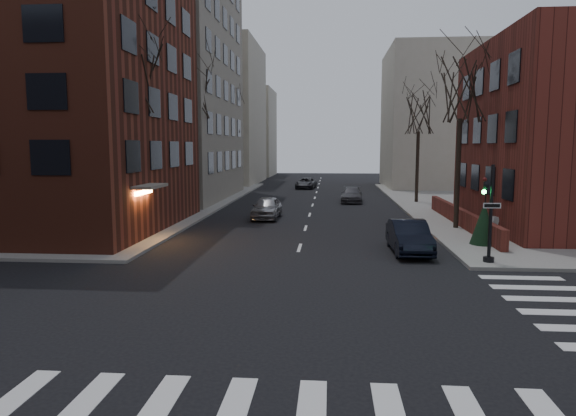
{
  "coord_description": "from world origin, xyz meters",
  "views": [
    {
      "loc": [
        1.46,
        -12.35,
        4.91
      ],
      "look_at": [
        -0.52,
        11.49,
        2.0
      ],
      "focal_mm": 32.0,
      "sensor_mm": 36.0,
      "label": 1
    }
  ],
  "objects_px": {
    "traffic_signal": "(489,220)",
    "tree_left_a": "(132,76)",
    "car_lane_silver": "(267,208)",
    "streetlamp_far": "(240,152)",
    "car_lane_gray": "(352,195)",
    "tree_left_c": "(230,115)",
    "tree_right_a": "(461,90)",
    "tree_right_b": "(419,114)",
    "tree_left_b": "(194,92)",
    "sandwich_board": "(492,225)",
    "parked_sedan": "(409,237)",
    "evergreen_shrub": "(484,223)",
    "streetlamp_near": "(188,156)",
    "car_lane_far": "(306,183)"
  },
  "relations": [
    {
      "from": "traffic_signal",
      "to": "car_lane_silver",
      "type": "relative_size",
      "value": 0.92
    },
    {
      "from": "tree_right_b",
      "to": "car_lane_far",
      "type": "distance_m",
      "value": 19.14
    },
    {
      "from": "tree_left_b",
      "to": "evergreen_shrub",
      "type": "height_order",
      "value": "tree_left_b"
    },
    {
      "from": "traffic_signal",
      "to": "tree_right_b",
      "type": "height_order",
      "value": "tree_right_b"
    },
    {
      "from": "car_lane_silver",
      "to": "sandwich_board",
      "type": "distance_m",
      "value": 14.33
    },
    {
      "from": "tree_right_a",
      "to": "streetlamp_far",
      "type": "distance_m",
      "value": 29.65
    },
    {
      "from": "tree_left_a",
      "to": "streetlamp_near",
      "type": "height_order",
      "value": "tree_left_a"
    },
    {
      "from": "tree_left_c",
      "to": "car_lane_silver",
      "type": "xyz_separation_m",
      "value": [
        5.98,
        -18.14,
        -7.28
      ]
    },
    {
      "from": "tree_right_a",
      "to": "streetlamp_far",
      "type": "height_order",
      "value": "tree_right_a"
    },
    {
      "from": "tree_right_b",
      "to": "tree_left_c",
      "type": "bearing_deg",
      "value": 155.56
    },
    {
      "from": "car_lane_far",
      "to": "evergreen_shrub",
      "type": "distance_m",
      "value": 35.28
    },
    {
      "from": "tree_left_b",
      "to": "sandwich_board",
      "type": "distance_m",
      "value": 23.06
    },
    {
      "from": "car_lane_silver",
      "to": "streetlamp_far",
      "type": "bearing_deg",
      "value": 106.26
    },
    {
      "from": "car_lane_gray",
      "to": "parked_sedan",
      "type": "bearing_deg",
      "value": -82.04
    },
    {
      "from": "parked_sedan",
      "to": "sandwich_board",
      "type": "bearing_deg",
      "value": 40.69
    },
    {
      "from": "car_lane_silver",
      "to": "parked_sedan",
      "type": "bearing_deg",
      "value": -51.8
    },
    {
      "from": "tree_left_b",
      "to": "car_lane_silver",
      "type": "height_order",
      "value": "tree_left_b"
    },
    {
      "from": "tree_left_c",
      "to": "parked_sedan",
      "type": "height_order",
      "value": "tree_left_c"
    },
    {
      "from": "streetlamp_near",
      "to": "car_lane_silver",
      "type": "distance_m",
      "value": 6.42
    },
    {
      "from": "parked_sedan",
      "to": "car_lane_far",
      "type": "relative_size",
      "value": 1.03
    },
    {
      "from": "tree_left_b",
      "to": "car_lane_gray",
      "type": "relative_size",
      "value": 2.41
    },
    {
      "from": "tree_left_c",
      "to": "parked_sedan",
      "type": "bearing_deg",
      "value": -64.16
    },
    {
      "from": "tree_left_a",
      "to": "car_lane_far",
      "type": "height_order",
      "value": "tree_left_a"
    },
    {
      "from": "tree_left_c",
      "to": "evergreen_shrub",
      "type": "bearing_deg",
      "value": -56.89
    },
    {
      "from": "tree_left_a",
      "to": "tree_right_b",
      "type": "xyz_separation_m",
      "value": [
        17.6,
        18.0,
        -0.88
      ]
    },
    {
      "from": "streetlamp_near",
      "to": "streetlamp_far",
      "type": "height_order",
      "value": "same"
    },
    {
      "from": "streetlamp_near",
      "to": "car_lane_silver",
      "type": "bearing_deg",
      "value": -1.54
    },
    {
      "from": "tree_left_b",
      "to": "streetlamp_far",
      "type": "xyz_separation_m",
      "value": [
        0.6,
        16.0,
        -4.68
      ]
    },
    {
      "from": "tree_left_b",
      "to": "car_lane_far",
      "type": "bearing_deg",
      "value": 70.18
    },
    {
      "from": "tree_right_b",
      "to": "car_lane_silver",
      "type": "xyz_separation_m",
      "value": [
        -11.62,
        -10.14,
        -6.84
      ]
    },
    {
      "from": "streetlamp_far",
      "to": "car_lane_gray",
      "type": "bearing_deg",
      "value": -39.39
    },
    {
      "from": "traffic_signal",
      "to": "tree_left_a",
      "type": "distance_m",
      "value": 18.66
    },
    {
      "from": "tree_left_c",
      "to": "car_lane_silver",
      "type": "relative_size",
      "value": 2.23
    },
    {
      "from": "car_lane_gray",
      "to": "tree_left_a",
      "type": "bearing_deg",
      "value": -120.0
    },
    {
      "from": "tree_left_c",
      "to": "streetlamp_near",
      "type": "height_order",
      "value": "tree_left_c"
    },
    {
      "from": "car_lane_gray",
      "to": "tree_left_c",
      "type": "bearing_deg",
      "value": 151.58
    },
    {
      "from": "parked_sedan",
      "to": "car_lane_gray",
      "type": "xyz_separation_m",
      "value": [
        -1.77,
        21.23,
        -0.1
      ]
    },
    {
      "from": "traffic_signal",
      "to": "parked_sedan",
      "type": "bearing_deg",
      "value": 140.82
    },
    {
      "from": "car_lane_silver",
      "to": "car_lane_gray",
      "type": "xyz_separation_m",
      "value": [
        6.15,
        10.68,
        -0.09
      ]
    },
    {
      "from": "tree_right_b",
      "to": "streetlamp_far",
      "type": "distance_m",
      "value": 20.01
    },
    {
      "from": "tree_right_a",
      "to": "car_lane_far",
      "type": "bearing_deg",
      "value": 109.53
    },
    {
      "from": "tree_left_a",
      "to": "evergreen_shrub",
      "type": "xyz_separation_m",
      "value": [
        17.68,
        -1.12,
        -7.28
      ]
    },
    {
      "from": "tree_right_a",
      "to": "tree_right_b",
      "type": "distance_m",
      "value": 14.01
    },
    {
      "from": "traffic_signal",
      "to": "parked_sedan",
      "type": "distance_m",
      "value": 3.84
    },
    {
      "from": "car_lane_silver",
      "to": "sandwich_board",
      "type": "height_order",
      "value": "car_lane_silver"
    },
    {
      "from": "tree_left_b",
      "to": "evergreen_shrub",
      "type": "xyz_separation_m",
      "value": [
        17.68,
        -13.12,
        -7.72
      ]
    },
    {
      "from": "car_lane_silver",
      "to": "car_lane_far",
      "type": "relative_size",
      "value": 0.99
    },
    {
      "from": "tree_left_b",
      "to": "streetlamp_far",
      "type": "relative_size",
      "value": 1.72
    },
    {
      "from": "tree_left_a",
      "to": "tree_left_b",
      "type": "height_order",
      "value": "tree_left_b"
    },
    {
      "from": "tree_left_a",
      "to": "tree_left_b",
      "type": "xyz_separation_m",
      "value": [
        0.0,
        12.0,
        0.44
      ]
    }
  ]
}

